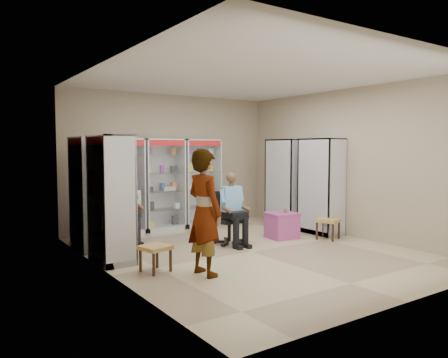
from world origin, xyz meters
TOP-DOWN VIEW (x-y plane):
  - floor at (0.00, 0.00)m, footprint 6.00×6.00m
  - room_shell at (0.00, 0.00)m, footprint 5.02×6.02m
  - cabinet_back_left at (-1.30, 2.73)m, footprint 0.90×0.50m
  - cabinet_back_mid at (-0.35, 2.73)m, footprint 0.90×0.50m
  - cabinet_back_right at (0.60, 2.73)m, footprint 0.90×0.50m
  - cabinet_right_far at (2.23, 1.60)m, footprint 0.90×0.50m
  - cabinet_right_near at (2.23, 0.50)m, footprint 0.90×0.50m
  - cabinet_left_far at (-2.23, 1.80)m, footprint 0.90×0.50m
  - cabinet_left_near at (-2.23, 0.70)m, footprint 0.90×0.50m
  - wooden_chair at (-1.55, 2.00)m, footprint 0.42×0.42m
  - seated_customer at (-1.55, 1.95)m, footprint 0.44×0.60m
  - office_chair at (0.04, 0.73)m, footprint 0.57×0.57m
  - seated_shopkeeper at (0.04, 0.68)m, footprint 0.45×0.60m
  - pink_trunk at (1.22, 0.58)m, footprint 0.59×0.58m
  - tea_glass at (1.27, 0.53)m, footprint 0.07×0.07m
  - woven_stool_a at (1.90, -0.01)m, footprint 0.52×0.52m
  - woven_stool_b at (-1.90, -0.19)m, footprint 0.46×0.46m
  - standing_man at (-1.39, -0.72)m, footprint 0.49×0.69m

SIDE VIEW (x-z plane):
  - floor at x=0.00m, z-range 0.00..0.00m
  - woven_stool_b at x=-1.90m, z-range 0.00..0.38m
  - woven_stool_a at x=1.90m, z-range 0.00..0.41m
  - pink_trunk at x=1.22m, z-range 0.00..0.51m
  - wooden_chair at x=-1.55m, z-range 0.00..0.94m
  - office_chair at x=0.04m, z-range 0.00..0.99m
  - tea_glass at x=1.27m, z-range 0.51..0.61m
  - seated_shopkeeper at x=0.04m, z-range 0.00..1.26m
  - seated_customer at x=-1.55m, z-range 0.00..1.34m
  - standing_man at x=-1.39m, z-range 0.00..1.78m
  - cabinet_back_left at x=-1.30m, z-range 0.00..2.00m
  - cabinet_back_mid at x=-0.35m, z-range 0.00..2.00m
  - cabinet_back_right at x=0.60m, z-range 0.00..2.00m
  - cabinet_right_far at x=2.23m, z-range 0.00..2.00m
  - cabinet_right_near at x=2.23m, z-range 0.00..2.00m
  - cabinet_left_far at x=-2.23m, z-range 0.00..2.00m
  - cabinet_left_near at x=-2.23m, z-range 0.00..2.00m
  - room_shell at x=0.00m, z-range 0.46..3.47m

